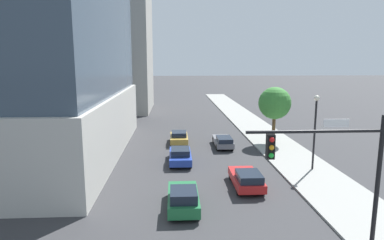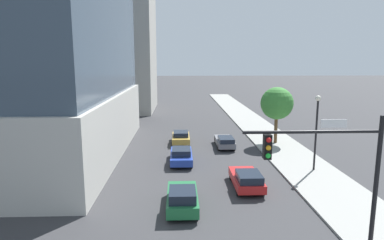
{
  "view_description": "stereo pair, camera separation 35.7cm",
  "coord_description": "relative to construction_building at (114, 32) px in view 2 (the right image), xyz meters",
  "views": [
    {
      "loc": [
        -2.9,
        -10.24,
        8.98
      ],
      "look_at": [
        -1.66,
        12.64,
        4.95
      ],
      "focal_mm": 31.41,
      "sensor_mm": 36.0,
      "label": 1
    },
    {
      "loc": [
        -2.54,
        -10.26,
        8.98
      ],
      "look_at": [
        -1.66,
        12.64,
        4.95
      ],
      "focal_mm": 31.41,
      "sensor_mm": 36.0,
      "label": 2
    }
  ],
  "objects": [
    {
      "name": "street_tree",
      "position": [
        22.23,
        -27.35,
        -9.75
      ],
      "size": [
        3.5,
        3.5,
        6.1
      ],
      "color": "brown",
      "rests_on": "sidewalk"
    },
    {
      "name": "traffic_light_pole",
      "position": [
        18.21,
        -49.32,
        -9.59
      ],
      "size": [
        6.03,
        0.48,
        6.58
      ],
      "color": "black",
      "rests_on": "sidewalk"
    },
    {
      "name": "car_red",
      "position": [
        16.47,
        -40.29,
        -13.51
      ],
      "size": [
        1.91,
        4.43,
        1.39
      ],
      "color": "red",
      "rests_on": "ground"
    },
    {
      "name": "car_gold",
      "position": [
        11.84,
        -26.76,
        -13.53
      ],
      "size": [
        1.89,
        4.14,
        1.36
      ],
      "color": "#AD8938",
      "rests_on": "ground"
    },
    {
      "name": "street_lamp",
      "position": [
        22.76,
        -36.74,
        -10.08
      ],
      "size": [
        0.44,
        0.44,
        6.14
      ],
      "color": "black",
      "rests_on": "sidewalk"
    },
    {
      "name": "construction_building",
      "position": [
        0.0,
        0.0,
        0.0
      ],
      "size": [
        21.06,
        21.57,
        34.77
      ],
      "color": "#9E9B93",
      "rests_on": "ground"
    },
    {
      "name": "sidewalk",
      "position": [
        22.32,
        -32.66,
        -14.15
      ],
      "size": [
        4.94,
        120.0,
        0.15
      ],
      "primitive_type": "cube",
      "color": "gray",
      "rests_on": "ground"
    },
    {
      "name": "car_gray",
      "position": [
        16.47,
        -28.67,
        -13.56
      ],
      "size": [
        1.76,
        4.6,
        1.28
      ],
      "color": "slate",
      "rests_on": "ground"
    },
    {
      "name": "car_blue",
      "position": [
        11.84,
        -33.97,
        -13.52
      ],
      "size": [
        1.91,
        4.67,
        1.41
      ],
      "color": "#233D9E",
      "rests_on": "ground"
    },
    {
      "name": "car_green",
      "position": [
        11.84,
        -43.56,
        -13.49
      ],
      "size": [
        1.87,
        4.37,
        1.52
      ],
      "color": "#1E6638",
      "rests_on": "ground"
    }
  ]
}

